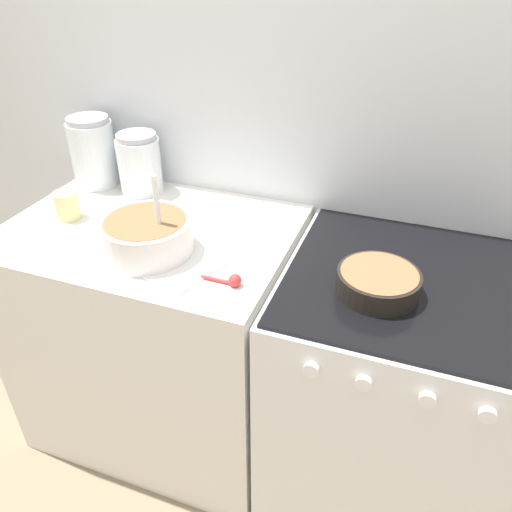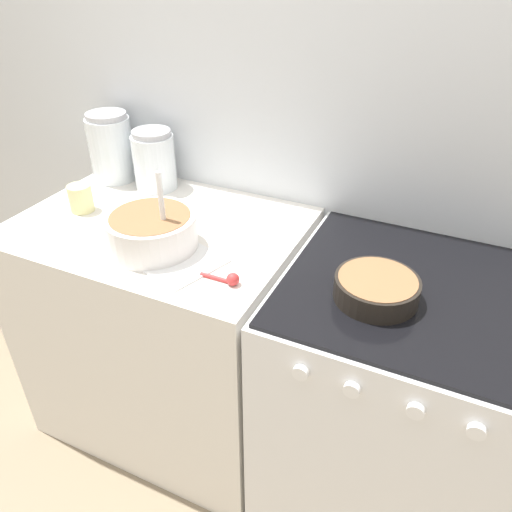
% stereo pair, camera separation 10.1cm
% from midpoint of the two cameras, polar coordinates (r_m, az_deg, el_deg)
% --- Properties ---
extents(wall_back, '(4.87, 0.05, 2.40)m').
position_cam_midpoint_polar(wall_back, '(1.68, 10.63, 14.73)').
color(wall_back, silver).
rests_on(wall_back, ground_plane).
extents(countertop_cabinet, '(0.93, 0.68, 0.90)m').
position_cam_midpoint_polar(countertop_cabinet, '(1.93, -8.38, -8.17)').
color(countertop_cabinet, silver).
rests_on(countertop_cabinet, ground_plane).
extents(stove, '(0.72, 0.70, 0.90)m').
position_cam_midpoint_polar(stove, '(1.73, 16.97, -15.73)').
color(stove, silver).
rests_on(stove, ground_plane).
extents(mixing_bowl, '(0.27, 0.27, 0.26)m').
position_cam_midpoint_polar(mixing_bowl, '(1.51, -9.98, 2.95)').
color(mixing_bowl, white).
rests_on(mixing_bowl, countertop_cabinet).
extents(baking_pan, '(0.22, 0.22, 0.06)m').
position_cam_midpoint_polar(baking_pan, '(1.34, 15.73, -3.58)').
color(baking_pan, black).
rests_on(baking_pan, stove).
extents(storage_jar_left, '(0.16, 0.16, 0.26)m').
position_cam_midpoint_polar(storage_jar_left, '(2.00, -14.76, 11.47)').
color(storage_jar_left, silver).
rests_on(storage_jar_left, countertop_cabinet).
extents(storage_jar_middle, '(0.15, 0.15, 0.22)m').
position_cam_midpoint_polar(storage_jar_middle, '(1.89, -9.99, 10.32)').
color(storage_jar_middle, silver).
rests_on(storage_jar_middle, countertop_cabinet).
extents(tin_can, '(0.08, 0.08, 0.09)m').
position_cam_midpoint_polar(tin_can, '(1.79, -17.89, 6.28)').
color(tin_can, beige).
rests_on(tin_can, countertop_cabinet).
extents(recipe_page, '(0.28, 0.27, 0.01)m').
position_cam_midpoint_polar(recipe_page, '(1.46, -6.88, -0.60)').
color(recipe_page, white).
rests_on(recipe_page, countertop_cabinet).
extents(measuring_spoon, '(0.12, 0.04, 0.04)m').
position_cam_midpoint_polar(measuring_spoon, '(1.35, -0.98, -2.69)').
color(measuring_spoon, red).
rests_on(measuring_spoon, countertop_cabinet).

